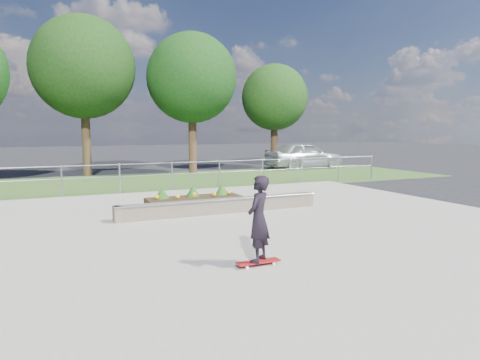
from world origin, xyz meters
name	(u,v)px	position (x,y,z in m)	size (l,w,h in m)	color
ground	(259,234)	(0.00, 0.00, 0.00)	(120.00, 120.00, 0.00)	black
grass_verge	(152,182)	(0.00, 11.00, 0.01)	(30.00, 8.00, 0.02)	#315120
concrete_slab	(259,232)	(0.00, 0.00, 0.03)	(15.00, 15.00, 0.06)	gray
fence	(172,172)	(0.00, 7.50, 0.77)	(20.06, 0.06, 1.20)	#999BA2
tree_mid_left	(83,68)	(-2.50, 15.00, 5.61)	(5.25, 5.25, 8.25)	#302113
tree_mid_right	(192,78)	(3.00, 14.00, 5.23)	(4.90, 4.90, 7.70)	#382316
tree_far_right	(275,98)	(9.00, 15.50, 4.48)	(4.20, 4.20, 6.60)	#301F13
grind_ledge	(222,206)	(0.04, 2.42, 0.26)	(6.00, 0.44, 0.43)	brown
planter_bed	(195,199)	(-0.25, 3.97, 0.24)	(3.00, 1.20, 0.61)	black
skateboarder	(259,219)	(-1.17, -2.29, 0.89)	(0.80, 0.64, 1.59)	white
parked_car	(304,155)	(10.30, 14.02, 0.85)	(2.01, 5.01, 1.71)	#B6BAC1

